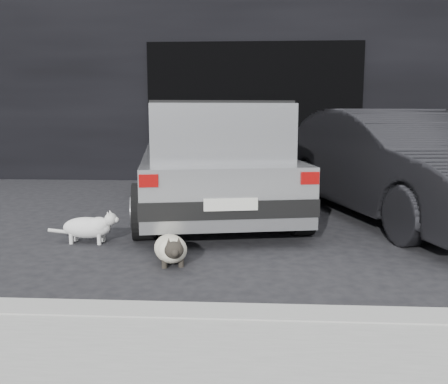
# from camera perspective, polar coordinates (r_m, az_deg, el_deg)

# --- Properties ---
(ground) EXTENTS (80.00, 80.00, 0.00)m
(ground) POSITION_cam_1_polar(r_m,az_deg,el_deg) (5.76, -6.72, -4.23)
(ground) COLOR black
(ground) RESTS_ON ground
(building_facade) EXTENTS (34.00, 4.00, 5.00)m
(building_facade) POSITION_cam_1_polar(r_m,az_deg,el_deg) (11.57, 3.50, 15.00)
(building_facade) COLOR black
(building_facade) RESTS_ON ground
(garage_opening) EXTENTS (4.00, 0.10, 2.60)m
(garage_opening) POSITION_cam_1_polar(r_m,az_deg,el_deg) (9.50, 3.44, 9.01)
(garage_opening) COLOR black
(garage_opening) RESTS_ON ground
(curb) EXTENTS (18.00, 0.25, 0.12)m
(curb) POSITION_cam_1_polar(r_m,az_deg,el_deg) (3.18, 3.18, -14.40)
(curb) COLOR #989893
(curb) RESTS_ON ground
(silver_hatchback) EXTENTS (2.49, 4.17, 1.45)m
(silver_hatchback) POSITION_cam_1_polar(r_m,az_deg,el_deg) (6.52, -1.43, 4.43)
(silver_hatchback) COLOR #A6A7AA
(silver_hatchback) RESTS_ON ground
(second_car) EXTENTS (2.59, 4.38, 1.36)m
(second_car) POSITION_cam_1_polar(r_m,az_deg,el_deg) (6.53, 19.14, 2.99)
(second_car) COLOR black
(second_car) RESTS_ON ground
(cat_siamese) EXTENTS (0.43, 0.82, 0.30)m
(cat_siamese) POSITION_cam_1_polar(r_m,az_deg,el_deg) (4.45, -6.06, -6.47)
(cat_siamese) COLOR beige
(cat_siamese) RESTS_ON ground
(cat_white) EXTENTS (0.74, 0.27, 0.35)m
(cat_white) POSITION_cam_1_polar(r_m,az_deg,el_deg) (5.27, -15.05, -3.86)
(cat_white) COLOR white
(cat_white) RESTS_ON ground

